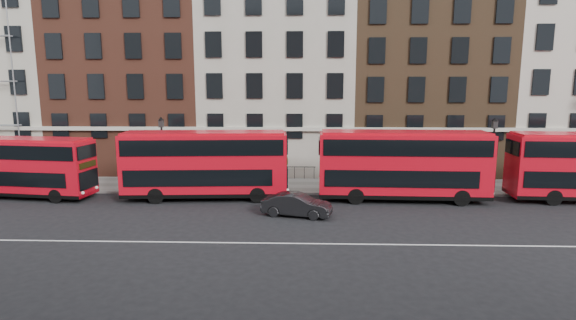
{
  "coord_description": "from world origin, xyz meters",
  "views": [
    {
      "loc": [
        2.22,
        -23.15,
        7.76
      ],
      "look_at": [
        1.32,
        5.0,
        3.0
      ],
      "focal_mm": 28.0,
      "sensor_mm": 36.0,
      "label": 1
    }
  ],
  "objects_px": {
    "bus_b": "(205,163)",
    "bus_a": "(21,166)",
    "car_front": "(297,205)",
    "bus_c": "(402,164)"
  },
  "relations": [
    {
      "from": "bus_a",
      "to": "bus_c",
      "type": "xyz_separation_m",
      "value": [
        26.01,
        -0.0,
        0.29
      ]
    },
    {
      "from": "bus_a",
      "to": "bus_c",
      "type": "relative_size",
      "value": 0.9
    },
    {
      "from": "bus_b",
      "to": "bus_a",
      "type": "bearing_deg",
      "value": 176.15
    },
    {
      "from": "bus_a",
      "to": "bus_b",
      "type": "distance_m",
      "value": 12.72
    },
    {
      "from": "bus_c",
      "to": "car_front",
      "type": "distance_m",
      "value": 8.21
    },
    {
      "from": "bus_b",
      "to": "car_front",
      "type": "distance_m",
      "value": 7.59
    },
    {
      "from": "bus_b",
      "to": "car_front",
      "type": "relative_size",
      "value": 2.71
    },
    {
      "from": "bus_a",
      "to": "car_front",
      "type": "xyz_separation_m",
      "value": [
        19.0,
        -3.86,
        -1.55
      ]
    },
    {
      "from": "bus_b",
      "to": "bus_c",
      "type": "height_order",
      "value": "bus_c"
    },
    {
      "from": "bus_a",
      "to": "car_front",
      "type": "relative_size",
      "value": 2.45
    }
  ]
}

